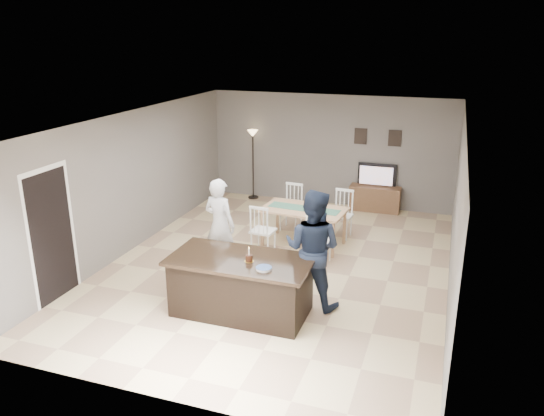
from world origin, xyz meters
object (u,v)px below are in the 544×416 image
(woman, at_px, (220,225))
(floor_lamp, at_px, (253,146))
(tv_console, at_px, (375,199))
(birthday_cake, at_px, (249,258))
(television, at_px, (377,175))
(plate_stack, at_px, (264,268))
(man, at_px, (313,249))
(dining_table, at_px, (304,215))
(kitchen_island, at_px, (241,285))

(woman, xyz_separation_m, floor_lamp, (-0.98, 4.24, 0.53))
(tv_console, distance_m, woman, 4.77)
(birthday_cake, bearing_deg, woman, 128.19)
(television, bearing_deg, plate_stack, 82.83)
(television, height_order, floor_lamp, floor_lamp)
(television, xyz_separation_m, floor_lamp, (-3.13, -0.05, 0.51))
(floor_lamp, bearing_deg, birthday_cake, -69.72)
(tv_console, relative_size, man, 0.63)
(plate_stack, height_order, dining_table, dining_table)
(kitchen_island, distance_m, dining_table, 2.94)
(man, bearing_deg, tv_console, -86.11)
(kitchen_island, height_order, man, man)
(kitchen_island, bearing_deg, television, 77.99)
(floor_lamp, bearing_deg, plate_stack, -67.78)
(kitchen_island, relative_size, man, 1.14)
(kitchen_island, relative_size, floor_lamp, 1.21)
(kitchen_island, bearing_deg, dining_table, 86.81)
(television, height_order, woman, woman)
(woman, bearing_deg, kitchen_island, 138.33)
(kitchen_island, relative_size, plate_stack, 9.28)
(man, distance_m, birthday_cake, 1.03)
(birthday_cake, xyz_separation_m, dining_table, (0.01, 2.99, -0.31))
(plate_stack, bearing_deg, tv_console, 82.75)
(plate_stack, bearing_deg, birthday_cake, 146.65)
(tv_console, bearing_deg, kitchen_island, -102.16)
(floor_lamp, bearing_deg, television, 0.92)
(television, bearing_deg, dining_table, 69.05)
(television, relative_size, woman, 0.54)
(tv_console, xyz_separation_m, birthday_cake, (-1.04, -5.63, 0.65))
(floor_lamp, bearing_deg, tv_console, -0.37)
(tv_console, bearing_deg, floor_lamp, 179.63)
(plate_stack, bearing_deg, dining_table, 95.29)
(kitchen_island, bearing_deg, floor_lamp, 109.04)
(kitchen_island, distance_m, tv_console, 5.70)
(woman, xyz_separation_m, birthday_cake, (1.11, -1.41, 0.10))
(floor_lamp, bearing_deg, man, -60.02)
(television, xyz_separation_m, woman, (-2.15, -4.29, -0.01))
(kitchen_island, relative_size, tv_console, 1.79)
(kitchen_island, xyz_separation_m, birthday_cake, (0.16, -0.06, 0.50))
(tv_console, height_order, man, man)
(plate_stack, relative_size, dining_table, 0.12)
(plate_stack, distance_m, dining_table, 3.21)
(television, relative_size, floor_lamp, 0.52)
(dining_table, bearing_deg, woman, -120.10)
(tv_console, height_order, dining_table, dining_table)
(tv_console, xyz_separation_m, floor_lamp, (-3.13, 0.02, 1.08))
(dining_table, height_order, floor_lamp, floor_lamp)
(kitchen_island, bearing_deg, woman, 125.13)
(kitchen_island, xyz_separation_m, tv_console, (1.20, 5.57, -0.15))
(kitchen_island, xyz_separation_m, dining_table, (0.16, 2.93, 0.18))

